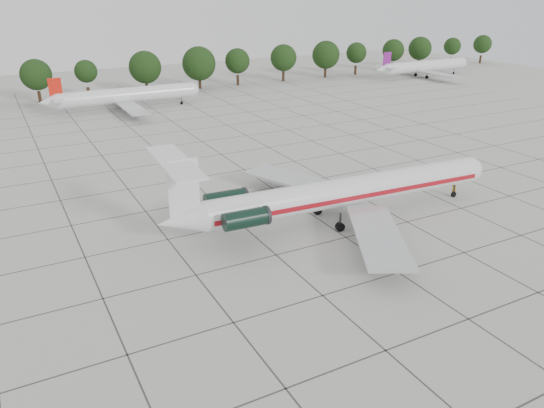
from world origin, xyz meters
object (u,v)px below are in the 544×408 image
object	(u,v)px
bg_airliner_c	(127,96)
main_airliner	(334,193)
ground_crew	(454,188)
bg_airliner_e	(424,66)

from	to	relation	value
bg_airliner_c	main_airliner	bearing A→B (deg)	-84.98
bg_airliner_c	ground_crew	bearing A→B (deg)	-71.04
ground_crew	bg_airliner_e	world-z (taller)	bg_airliner_e
main_airliner	ground_crew	xyz separation A→B (m)	(16.96, -0.72, -2.23)
bg_airliner_e	bg_airliner_c	bearing A→B (deg)	-177.82
main_airliner	bg_airliner_c	distance (m)	65.65
ground_crew	bg_airliner_c	bearing A→B (deg)	-68.01
main_airliner	bg_airliner_e	size ratio (longest dim) A/B	1.38
bg_airliner_c	bg_airliner_e	world-z (taller)	same
main_airliner	bg_airliner_c	size ratio (longest dim) A/B	1.38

